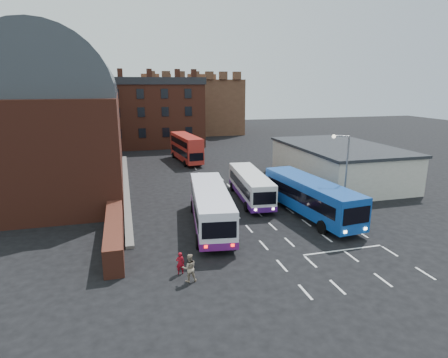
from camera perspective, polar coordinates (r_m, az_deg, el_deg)
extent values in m
plane|color=black|center=(27.86, 5.45, -9.35)|extent=(180.00, 180.00, 0.00)
cube|color=#602B1E|center=(45.68, -23.09, 5.45)|extent=(12.00, 28.00, 10.00)
cylinder|color=#1E2328|center=(45.28, -23.72, 11.70)|extent=(12.00, 26.00, 12.00)
cube|color=#602B1E|center=(27.81, -16.36, -7.93)|extent=(1.20, 10.00, 1.80)
cube|color=beige|center=(45.80, 17.07, 2.17)|extent=(10.00, 16.00, 4.00)
cube|color=#282B30|center=(45.43, 17.26, 4.76)|extent=(10.40, 16.40, 0.30)
cube|color=brown|center=(70.12, -12.69, 9.38)|extent=(22.00, 10.00, 11.00)
cube|color=brown|center=(91.24, -5.67, 11.04)|extent=(22.00, 22.00, 12.00)
cube|color=white|center=(29.76, -2.04, -3.97)|extent=(4.08, 11.64, 2.59)
cube|color=black|center=(29.71, -2.04, -3.69)|extent=(3.98, 10.46, 0.93)
cylinder|color=black|center=(33.52, -4.83, -4.22)|extent=(0.42, 1.07, 1.04)
cylinder|color=black|center=(26.37, -3.99, -9.50)|extent=(0.42, 1.07, 1.04)
cylinder|color=black|center=(33.72, -0.42, -4.05)|extent=(0.42, 1.07, 1.04)
cylinder|color=black|center=(26.63, 1.65, -9.22)|extent=(0.42, 1.07, 1.04)
cube|color=white|center=(36.57, 4.05, -0.84)|extent=(3.22, 10.26, 2.29)
cube|color=black|center=(36.53, 4.06, -0.63)|extent=(3.17, 9.07, 0.83)
cylinder|color=black|center=(34.23, 7.17, -3.99)|extent=(0.34, 0.94, 0.92)
cylinder|color=black|center=(40.49, 4.40, -1.02)|extent=(0.34, 0.94, 0.92)
cylinder|color=black|center=(33.66, 3.42, -4.22)|extent=(0.34, 0.94, 0.92)
cylinder|color=black|center=(40.00, 1.21, -1.17)|extent=(0.34, 0.94, 0.92)
cube|color=#104199|center=(32.88, 13.02, -2.48)|extent=(3.81, 11.84, 2.64)
cube|color=black|center=(32.84, 13.04, -2.22)|extent=(3.74, 10.66, 0.95)
cylinder|color=black|center=(31.27, 18.69, -6.33)|extent=(0.40, 1.08, 1.06)
cylinder|color=black|center=(37.26, 11.09, -2.51)|extent=(0.40, 1.08, 1.06)
cylinder|color=black|center=(29.72, 14.71, -7.11)|extent=(0.40, 1.08, 1.06)
cylinder|color=black|center=(35.97, 7.51, -2.98)|extent=(0.40, 1.08, 1.06)
cube|color=red|center=(54.85, -5.77, 4.86)|extent=(3.30, 9.99, 3.48)
cube|color=black|center=(54.93, -5.76, 4.35)|extent=(3.23, 8.81, 0.80)
cylinder|color=black|center=(52.55, -3.62, 2.56)|extent=(0.35, 0.91, 0.89)
cylinder|color=black|center=(58.74, -5.61, 3.77)|extent=(0.35, 0.91, 0.89)
cylinder|color=black|center=(51.92, -5.96, 2.36)|extent=(0.35, 0.91, 0.89)
cylinder|color=black|center=(58.19, -7.72, 3.61)|extent=(0.35, 0.91, 0.89)
cylinder|color=slate|center=(32.86, 18.08, 0.15)|extent=(0.14, 0.14, 7.01)
cylinder|color=slate|center=(32.10, 17.49, 6.26)|extent=(1.17, 0.53, 0.09)
sphere|color=#FFF2CC|center=(31.99, 16.40, 6.23)|extent=(0.32, 0.32, 0.32)
imported|color=maroon|center=(23.17, -6.69, -12.61)|extent=(0.52, 0.35, 1.40)
imported|color=tan|center=(22.25, -5.31, -13.33)|extent=(0.84, 0.65, 1.71)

